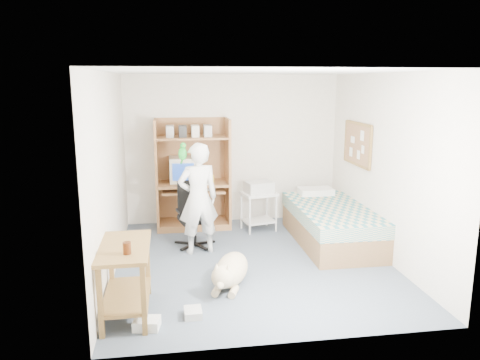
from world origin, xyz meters
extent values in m
plane|color=#4D5B68|center=(0.00, 0.00, 0.00)|extent=(4.00, 4.00, 0.00)
cube|color=white|center=(0.00, 2.00, 1.25)|extent=(3.60, 0.02, 2.50)
cube|color=white|center=(1.80, 0.00, 1.25)|extent=(0.02, 4.00, 2.50)
cube|color=white|center=(-1.80, 0.00, 1.25)|extent=(0.02, 4.00, 2.50)
cube|color=white|center=(0.00, 0.00, 2.50)|extent=(3.60, 4.00, 0.02)
cube|color=brown|center=(-1.28, 1.70, 0.90)|extent=(0.04, 0.60, 1.80)
cube|color=brown|center=(-0.12, 1.70, 0.90)|extent=(0.04, 0.60, 1.80)
cube|color=brown|center=(-0.70, 1.99, 0.90)|extent=(1.20, 0.02, 1.80)
cube|color=brown|center=(-0.70, 1.70, 0.74)|extent=(1.12, 0.60, 0.04)
cube|color=brown|center=(-0.70, 1.62, 0.64)|extent=(1.00, 0.50, 0.03)
cube|color=brown|center=(-0.70, 1.70, 1.50)|extent=(1.12, 0.55, 0.03)
cube|color=brown|center=(-0.70, 1.70, 0.05)|extent=(1.12, 0.60, 0.10)
cube|color=brown|center=(1.30, 0.60, 0.18)|extent=(1.00, 2.00, 0.36)
cube|color=teal|center=(1.30, 0.60, 0.46)|extent=(1.02, 2.02, 0.20)
cube|color=white|center=(1.30, 1.40, 0.60)|extent=(0.55, 0.35, 0.12)
cube|color=brown|center=(-1.55, -1.20, 0.73)|extent=(0.50, 1.00, 0.04)
cube|color=brown|center=(-1.75, -1.65, 0.35)|extent=(0.05, 0.05, 0.70)
cube|color=brown|center=(-1.35, -1.65, 0.35)|extent=(0.05, 0.05, 0.70)
cube|color=brown|center=(-1.75, -0.75, 0.35)|extent=(0.05, 0.05, 0.70)
cube|color=brown|center=(-1.35, -0.75, 0.35)|extent=(0.05, 0.05, 0.70)
cube|color=brown|center=(-1.55, -1.20, 0.20)|extent=(0.46, 0.92, 0.03)
cube|color=olive|center=(1.78, 0.90, 1.45)|extent=(0.03, 0.90, 0.60)
cube|color=brown|center=(1.77, 0.90, 1.76)|extent=(0.04, 0.94, 0.04)
cube|color=brown|center=(1.77, 0.90, 1.14)|extent=(0.04, 0.94, 0.04)
cylinder|color=black|center=(-0.74, 0.75, 0.04)|extent=(0.53, 0.53, 0.05)
cylinder|color=black|center=(-0.74, 0.75, 0.20)|extent=(0.05, 0.05, 0.36)
cube|color=black|center=(-0.74, 0.75, 0.42)|extent=(0.49, 0.49, 0.07)
cube|color=black|center=(-0.78, 0.95, 0.71)|extent=(0.38, 0.13, 0.49)
cube|color=black|center=(-0.96, 0.70, 0.55)|extent=(0.09, 0.27, 0.04)
cube|color=black|center=(-0.52, 0.80, 0.55)|extent=(0.09, 0.27, 0.04)
imported|color=white|center=(-0.69, 0.50, 0.79)|extent=(0.64, 0.49, 1.57)
ellipsoid|color=#159629|center=(-0.89, 0.52, 1.42)|extent=(0.12, 0.12, 0.18)
sphere|color=#159629|center=(-0.88, 0.49, 1.54)|extent=(0.08, 0.08, 0.08)
cone|color=#F24615|center=(-0.87, 0.45, 1.54)|extent=(0.04, 0.04, 0.03)
cylinder|color=#159629|center=(-0.90, 0.56, 1.31)|extent=(0.05, 0.13, 0.11)
ellipsoid|color=#CCB389|center=(-0.37, -0.60, 0.17)|extent=(0.61, 0.85, 0.35)
sphere|color=#CCB389|center=(-0.52, -1.01, 0.26)|extent=(0.26, 0.26, 0.26)
cone|color=#CCB389|center=(-0.59, -1.01, 0.38)|extent=(0.08, 0.08, 0.10)
cone|color=#CCB389|center=(-0.47, -1.05, 0.38)|extent=(0.08, 0.08, 0.10)
ellipsoid|color=#CCB389|center=(-0.56, -1.11, 0.22)|extent=(0.13, 0.16, 0.09)
cylinder|color=#CCB389|center=(-0.23, -0.22, 0.11)|extent=(0.15, 0.25, 0.12)
cube|color=silver|center=(0.34, 1.37, 0.61)|extent=(0.61, 0.53, 0.04)
cube|color=silver|center=(0.34, 1.37, 0.16)|extent=(0.56, 0.48, 0.03)
cylinder|color=silver|center=(0.11, 1.19, 0.30)|extent=(0.03, 0.03, 0.61)
cylinder|color=silver|center=(0.57, 1.19, 0.30)|extent=(0.03, 0.03, 0.61)
cylinder|color=silver|center=(0.11, 1.55, 0.30)|extent=(0.03, 0.03, 0.61)
cylinder|color=silver|center=(0.57, 1.55, 0.30)|extent=(0.03, 0.03, 0.61)
cube|color=#B9B9B4|center=(0.34, 1.37, 0.72)|extent=(0.48, 0.41, 0.18)
cube|color=beige|center=(-0.86, 1.75, 0.97)|extent=(0.43, 0.45, 0.40)
cube|color=navy|center=(-0.86, 1.53, 0.97)|extent=(0.34, 0.02, 0.28)
cube|color=beige|center=(-0.66, 1.58, 0.67)|extent=(0.46, 0.18, 0.03)
cylinder|color=yellow|center=(-0.40, 1.65, 0.82)|extent=(0.08, 0.08, 0.12)
cylinder|color=#421D0A|center=(-1.50, -1.44, 0.81)|extent=(0.08, 0.08, 0.12)
cube|color=white|center=(-1.34, -1.53, 0.05)|extent=(0.28, 0.24, 0.10)
cube|color=beige|center=(-0.88, -1.36, 0.04)|extent=(0.18, 0.22, 0.08)
camera|label=1|loc=(-1.06, -5.83, 2.39)|focal=35.00mm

